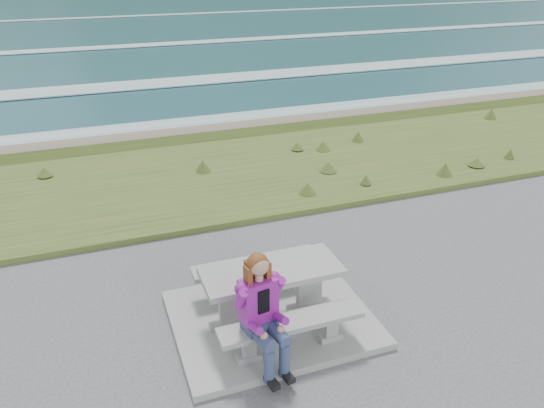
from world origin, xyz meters
name	(u,v)px	position (x,y,z in m)	size (l,w,h in m)	color
concrete_slab	(272,319)	(0.00, 0.00, 0.05)	(2.60, 2.10, 0.10)	gray
picnic_table	(272,280)	(0.00, 0.00, 0.68)	(1.80, 0.75, 0.75)	gray
bench_landward	(291,327)	(0.00, -0.70, 0.45)	(1.80, 0.35, 0.45)	gray
bench_seaward	(255,267)	(0.00, 0.70, 0.45)	(1.80, 0.35, 0.45)	gray
grass_verge	(193,182)	(0.00, 5.00, 0.00)	(160.00, 4.50, 0.22)	#384B1C
shore_drop	(169,140)	(0.00, 7.90, 0.00)	(160.00, 0.80, 2.20)	brown
ocean	(117,74)	(0.00, 25.09, -1.74)	(1600.00, 1600.00, 0.09)	#225560
seated_woman	(265,329)	(-0.38, -0.84, 0.63)	(0.52, 0.78, 1.44)	navy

